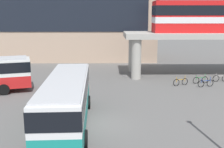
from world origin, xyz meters
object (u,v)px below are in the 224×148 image
object	(u,v)px
bus_main	(67,97)
bicycle_silver	(221,78)
bicycle_green	(200,80)
bicycle_blue	(206,83)
station_building	(60,5)
bicycle_orange	(181,82)

from	to	relation	value
bus_main	bicycle_silver	size ratio (longest dim) A/B	6.23
bicycle_silver	bus_main	bearing A→B (deg)	-140.21
bus_main	bicycle_green	bearing A→B (deg)	43.05
bicycle_green	bicycle_blue	distance (m)	1.49
station_building	bicycle_blue	world-z (taller)	station_building
bicycle_green	bicycle_blue	bearing A→B (deg)	-88.59
bicycle_green	bus_main	bearing A→B (deg)	-136.95
bicycle_green	bicycle_orange	bearing A→B (deg)	-159.19
bicycle_silver	bicycle_blue	bearing A→B (deg)	-136.78
bicycle_blue	bicycle_orange	bearing A→B (deg)	165.93
bicycle_green	bicycle_blue	size ratio (longest dim) A/B	1.01
station_building	bicycle_green	world-z (taller)	station_building
bus_main	bicycle_blue	world-z (taller)	bus_main
bus_main	bicycle_orange	world-z (taller)	bus_main
station_building	bicycle_green	bearing A→B (deg)	-46.05
bicycle_blue	bus_main	bearing A→B (deg)	-140.92
station_building	bus_main	size ratio (longest dim) A/B	2.72
bicycle_green	station_building	bearing A→B (deg)	133.95
bicycle_silver	bicycle_orange	size ratio (longest dim) A/B	1.06
bicycle_silver	bicycle_orange	bearing A→B (deg)	-160.80
bicycle_orange	bicycle_green	world-z (taller)	same
bus_main	bicycle_green	xyz separation A→B (m)	(12.41, 11.60, -1.63)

